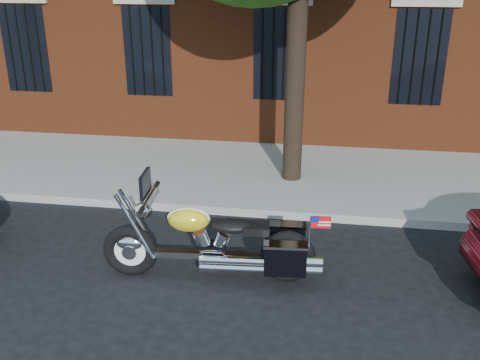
# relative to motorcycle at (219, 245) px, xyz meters

# --- Properties ---
(ground) EXTENTS (120.00, 120.00, 0.00)m
(ground) POSITION_rel_motorcycle_xyz_m (0.23, 0.70, -0.51)
(ground) COLOR black
(ground) RESTS_ON ground
(curb) EXTENTS (40.00, 0.16, 0.15)m
(curb) POSITION_rel_motorcycle_xyz_m (0.23, 2.08, -0.44)
(curb) COLOR gray
(curb) RESTS_ON ground
(sidewalk) EXTENTS (40.00, 3.60, 0.15)m
(sidewalk) POSITION_rel_motorcycle_xyz_m (0.23, 3.96, -0.44)
(sidewalk) COLOR gray
(sidewalk) RESTS_ON ground
(motorcycle) EXTENTS (3.03, 0.98, 1.52)m
(motorcycle) POSITION_rel_motorcycle_xyz_m (0.00, 0.00, 0.00)
(motorcycle) COLOR black
(motorcycle) RESTS_ON ground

